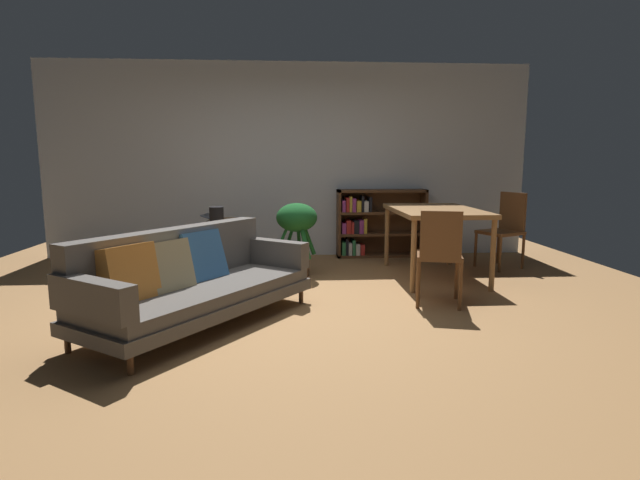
# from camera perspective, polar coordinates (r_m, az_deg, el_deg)

# --- Properties ---
(ground_plane) EXTENTS (8.16, 8.16, 0.00)m
(ground_plane) POSITION_cam_1_polar(r_m,az_deg,el_deg) (4.71, -3.15, -7.72)
(ground_plane) COLOR #9E7042
(back_wall_panel) EXTENTS (6.80, 0.10, 2.70)m
(back_wall_panel) POSITION_cam_1_polar(r_m,az_deg,el_deg) (7.21, -3.53, 8.95)
(back_wall_panel) COLOR silver
(back_wall_panel) RESTS_ON ground_plane
(fabric_couch) EXTENTS (1.89, 2.17, 0.79)m
(fabric_couch) POSITION_cam_1_polar(r_m,az_deg,el_deg) (4.32, -14.63, -4.39)
(fabric_couch) COLOR #56351E
(fabric_couch) RESTS_ON ground_plane
(media_console) EXTENTS (0.47, 1.18, 0.63)m
(media_console) POSITION_cam_1_polar(r_m,az_deg,el_deg) (6.06, -10.68, -1.06)
(media_console) COLOR olive
(media_console) RESTS_ON ground_plane
(open_laptop) EXTENTS (0.45, 0.34, 0.09)m
(open_laptop) POSITION_cam_1_polar(r_m,az_deg,el_deg) (6.15, -11.02, 2.29)
(open_laptop) COLOR #333338
(open_laptop) RESTS_ON media_console
(desk_speaker) EXTENTS (0.16, 0.16, 0.22)m
(desk_speaker) POSITION_cam_1_polar(r_m,az_deg,el_deg) (5.71, -11.66, 2.63)
(desk_speaker) COLOR black
(desk_speaker) RESTS_ON media_console
(potted_floor_plant) EXTENTS (0.52, 0.55, 0.87)m
(potted_floor_plant) POSITION_cam_1_polar(r_m,az_deg,el_deg) (5.89, -2.64, 1.32)
(potted_floor_plant) COLOR brown
(potted_floor_plant) RESTS_ON ground_plane
(dining_table) EXTENTS (0.94, 1.47, 0.81)m
(dining_table) POSITION_cam_1_polar(r_m,az_deg,el_deg) (5.95, 12.92, 2.79)
(dining_table) COLOR olive
(dining_table) RESTS_ON ground_plane
(dining_chair_near) EXTENTS (0.50, 0.52, 0.91)m
(dining_chair_near) POSITION_cam_1_polar(r_m,az_deg,el_deg) (4.79, 13.42, -1.34)
(dining_chair_near) COLOR brown
(dining_chair_near) RESTS_ON ground_plane
(dining_chair_far) EXTENTS (0.59, 0.58, 0.95)m
(dining_chair_far) POSITION_cam_1_polar(r_m,az_deg,el_deg) (6.81, 20.25, 1.46)
(dining_chair_far) COLOR brown
(dining_chair_far) RESTS_ON ground_plane
(bookshelf) EXTENTS (1.25, 0.30, 0.95)m
(bookshelf) POSITION_cam_1_polar(r_m,az_deg,el_deg) (7.19, 6.17, 1.91)
(bookshelf) COLOR #56351E
(bookshelf) RESTS_ON ground_plane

